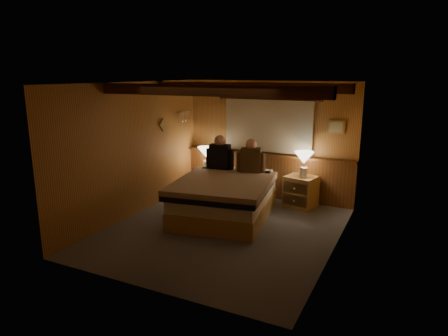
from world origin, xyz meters
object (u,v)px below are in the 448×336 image
Objects in this scene: bed at (225,197)px; lamp_right at (304,159)px; nightstand_left at (207,181)px; person_left at (220,155)px; duffel_bag at (193,189)px; nightstand_right at (301,191)px; person_right at (251,158)px; lamp_left at (206,154)px.

lamp_right reaches higher than bed.
person_left is at bearing -53.98° from nightstand_left.
lamp_right is 0.70× the size of person_left.
nightstand_right is at bearing 21.98° from duffel_bag.
lamp_right is 1.62m from person_left.
nightstand_right is 1.19m from person_right.
duffel_bag is (-0.09, -0.43, -0.70)m from lamp_left.
bed is 0.95m from person_right.
nightstand_right is at bearing -12.95° from nightstand_left.
person_right is (0.65, 0.01, -0.01)m from person_left.
nightstand_right is 2.24m from duffel_bag.
lamp_left is 0.99× the size of lamp_right.
nightstand_right reaches higher than duffel_bag.
lamp_right is (1.11, 1.16, 0.58)m from bed.
nightstand_left is 1.15× the size of lamp_left.
lamp_left is 0.77m from person_left.
bed is 4.12× the size of nightstand_left.
nightstand_right reaches higher than nightstand_left.
nightstand_left is at bearing 19.51° from lamp_left.
lamp_right is at bearing -0.86° from lamp_left.
person_left is at bearing -40.58° from lamp_left.
lamp_right is at bearing 4.34° from nightstand_right.
nightstand_left is 2.23m from lamp_right.
person_right is at bearing -140.17° from nightstand_right.
person_right reaches higher than lamp_right.
lamp_left is 0.72× the size of person_right.
duffel_bag is at bearing 136.90° from bed.
bed is at bearing -49.32° from lamp_left.
lamp_left reaches higher than duffel_bag.
lamp_left is (-1.02, 1.19, 0.50)m from bed.
person_left reaches higher than nightstand_left.
bed is at bearing -121.27° from person_right.
bed is 1.59m from nightstand_right.
nightstand_right is (1.08, 1.16, -0.06)m from bed.
duffel_bag is at bearing 162.98° from person_right.
duffel_bag is (-1.33, 0.05, -0.80)m from person_right.
person_left is at bearing 6.18° from duffel_bag.
person_left is (-1.52, -0.47, 0.67)m from nightstand_right.
person_left is at bearing 166.12° from person_right.
person_right is at bearing -153.30° from lamp_right.
lamp_left is (-0.02, -0.01, 0.60)m from nightstand_left.
person_left is at bearing -150.90° from nightstand_right.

